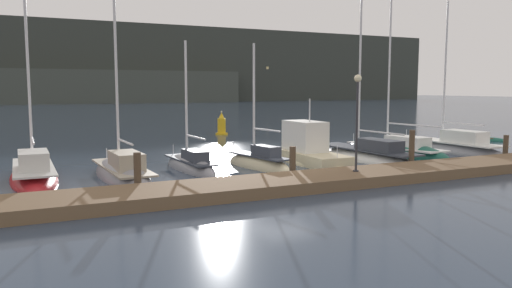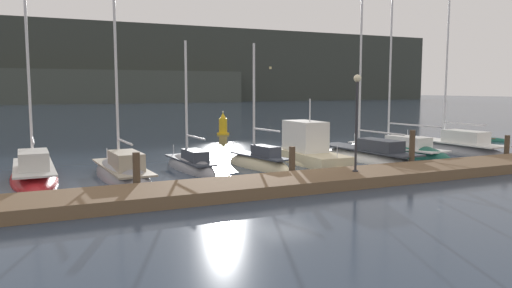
% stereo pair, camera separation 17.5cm
% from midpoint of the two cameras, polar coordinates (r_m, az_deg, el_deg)
% --- Properties ---
extents(ground_plane, '(400.00, 400.00, 0.00)m').
position_cam_midpoint_polar(ground_plane, '(22.61, 3.52, -3.81)').
color(ground_plane, '#2D3D51').
extents(dock, '(34.74, 2.80, 0.45)m').
position_cam_midpoint_polar(dock, '(20.59, 6.61, -4.22)').
color(dock, brown).
rests_on(dock, ground).
extents(mooring_pile_1, '(0.28, 0.28, 1.58)m').
position_cam_midpoint_polar(mooring_pile_1, '(19.54, -13.24, -3.24)').
color(mooring_pile_1, '#4C3D2D').
rests_on(mooring_pile_1, ground).
extents(mooring_pile_2, '(0.28, 0.28, 1.47)m').
position_cam_midpoint_polar(mooring_pile_2, '(21.91, 4.37, -2.20)').
color(mooring_pile_2, '#4C3D2D').
rests_on(mooring_pile_2, ground).
extents(mooring_pile_3, '(0.28, 0.28, 1.95)m').
position_cam_midpoint_polar(mooring_pile_3, '(25.85, 17.58, -0.63)').
color(mooring_pile_3, '#4C3D2D').
rests_on(mooring_pile_3, ground).
extents(mooring_pile_4, '(0.28, 0.28, 1.43)m').
position_cam_midpoint_polar(mooring_pile_4, '(30.83, 26.88, -0.42)').
color(mooring_pile_4, '#4C3D2D').
rests_on(mooring_pile_4, ground).
extents(sailboat_berth_2, '(1.98, 7.05, 8.66)m').
position_cam_midpoint_polar(sailboat_berth_2, '(23.89, -23.85, -3.43)').
color(sailboat_berth_2, red).
rests_on(sailboat_berth_2, ground).
extents(sailboat_berth_3, '(2.20, 7.20, 10.55)m').
position_cam_midpoint_polar(sailboat_berth_3, '(23.09, -14.81, -3.52)').
color(sailboat_berth_3, gray).
rests_on(sailboat_berth_3, ground).
extents(sailboat_berth_4, '(1.65, 5.57, 7.05)m').
position_cam_midpoint_polar(sailboat_berth_4, '(24.89, -7.28, -2.70)').
color(sailboat_berth_4, gray).
rests_on(sailboat_berth_4, ground).
extents(sailboat_berth_5, '(2.08, 5.18, 6.96)m').
position_cam_midpoint_polar(sailboat_berth_5, '(25.13, 0.54, -2.51)').
color(sailboat_berth_5, beige).
rests_on(sailboat_berth_5, ground).
extents(motorboat_berth_6, '(2.19, 6.04, 3.97)m').
position_cam_midpoint_polar(motorboat_berth_6, '(26.95, 6.27, -1.28)').
color(motorboat_berth_6, beige).
rests_on(motorboat_berth_6, ground).
extents(sailboat_berth_7, '(2.63, 8.39, 10.10)m').
position_cam_midpoint_polar(sailboat_berth_7, '(28.46, 12.79, -1.56)').
color(sailboat_berth_7, white).
rests_on(sailboat_berth_7, ground).
extents(sailboat_berth_8, '(2.98, 8.20, 12.22)m').
position_cam_midpoint_polar(sailboat_berth_8, '(31.73, 15.90, -0.91)').
color(sailboat_berth_8, '#195647').
rests_on(sailboat_berth_8, ground).
extents(sailboat_berth_9, '(2.51, 8.37, 10.10)m').
position_cam_midpoint_polar(sailboat_berth_9, '(33.72, 21.70, -0.63)').
color(sailboat_berth_9, gray).
rests_on(sailboat_berth_9, ground).
extents(channel_buoy, '(1.06, 1.06, 2.06)m').
position_cam_midpoint_polar(channel_buoy, '(43.15, -3.67, 2.10)').
color(channel_buoy, gold).
rests_on(channel_buoy, ground).
extents(dock_lamppost, '(0.32, 0.32, 4.13)m').
position_cam_midpoint_polar(dock_lamppost, '(21.54, 11.67, 4.13)').
color(dock_lamppost, '#2D2D33').
rests_on(dock_lamppost, dock).
extents(hillside_backdrop, '(240.00, 23.00, 21.81)m').
position_cam_midpoint_polar(hillside_backdrop, '(146.21, -22.30, 8.30)').
color(hillside_backdrop, '#333833').
rests_on(hillside_backdrop, ground).
extents(rowboat_adrift, '(2.20, 2.54, 0.56)m').
position_cam_midpoint_polar(rowboat_adrift, '(41.98, 25.46, 0.31)').
color(rowboat_adrift, '#195647').
rests_on(rowboat_adrift, ground).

